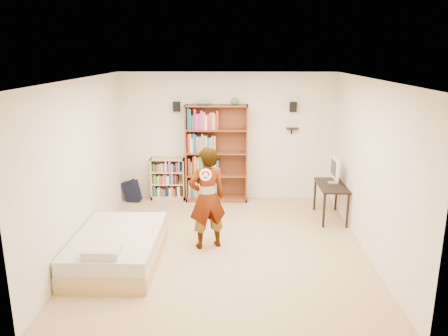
{
  "coord_description": "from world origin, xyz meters",
  "views": [
    {
      "loc": [
        0.14,
        -6.6,
        3.09
      ],
      "look_at": [
        -0.03,
        0.6,
        1.17
      ],
      "focal_mm": 35.0,
      "sensor_mm": 36.0,
      "label": 1
    }
  ],
  "objects_px": {
    "computer_desk": "(330,202)",
    "person": "(207,198)",
    "tall_bookshelf": "(216,154)",
    "daybed": "(118,245)",
    "low_bookshelf": "(168,179)"
  },
  "relations": [
    {
      "from": "tall_bookshelf",
      "to": "low_bookshelf",
      "type": "relative_size",
      "value": 2.27
    },
    {
      "from": "tall_bookshelf",
      "to": "low_bookshelf",
      "type": "distance_m",
      "value": 1.19
    },
    {
      "from": "tall_bookshelf",
      "to": "daybed",
      "type": "bearing_deg",
      "value": -115.48
    },
    {
      "from": "low_bookshelf",
      "to": "person",
      "type": "relative_size",
      "value": 0.54
    },
    {
      "from": "tall_bookshelf",
      "to": "daybed",
      "type": "xyz_separation_m",
      "value": [
        -1.38,
        -2.9,
        -0.74
      ]
    },
    {
      "from": "tall_bookshelf",
      "to": "daybed",
      "type": "distance_m",
      "value": 3.29
    },
    {
      "from": "person",
      "to": "tall_bookshelf",
      "type": "bearing_deg",
      "value": -111.47
    },
    {
      "from": "computer_desk",
      "to": "person",
      "type": "relative_size",
      "value": 0.6
    },
    {
      "from": "daybed",
      "to": "person",
      "type": "height_order",
      "value": "person"
    },
    {
      "from": "tall_bookshelf",
      "to": "person",
      "type": "distance_m",
      "value": 2.33
    },
    {
      "from": "computer_desk",
      "to": "person",
      "type": "distance_m",
      "value": 2.66
    },
    {
      "from": "computer_desk",
      "to": "person",
      "type": "bearing_deg",
      "value": -150.09
    },
    {
      "from": "computer_desk",
      "to": "person",
      "type": "height_order",
      "value": "person"
    },
    {
      "from": "low_bookshelf",
      "to": "person",
      "type": "bearing_deg",
      "value": -67.37
    },
    {
      "from": "tall_bookshelf",
      "to": "person",
      "type": "bearing_deg",
      "value": -91.39
    }
  ]
}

